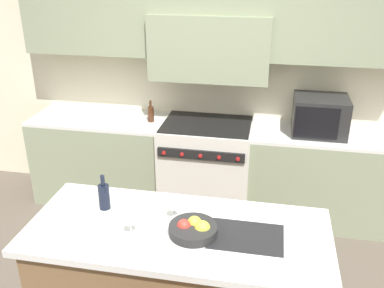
# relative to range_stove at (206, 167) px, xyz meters

# --- Properties ---
(back_cabinetry) EXTENTS (10.00, 0.46, 2.70)m
(back_cabinetry) POSITION_rel_range_stove_xyz_m (0.00, 0.27, 1.13)
(back_cabinetry) COLOR beige
(back_cabinetry) RESTS_ON ground_plane
(back_counter) EXTENTS (3.60, 0.62, 0.91)m
(back_counter) POSITION_rel_range_stove_xyz_m (0.00, 0.02, -0.01)
(back_counter) COLOR gray
(back_counter) RESTS_ON ground_plane
(range_stove) EXTENTS (0.88, 0.70, 0.94)m
(range_stove) POSITION_rel_range_stove_xyz_m (0.00, 0.00, 0.00)
(range_stove) COLOR beige
(range_stove) RESTS_ON ground_plane
(microwave) EXTENTS (0.48, 0.42, 0.35)m
(microwave) POSITION_rel_range_stove_xyz_m (1.04, 0.02, 0.62)
(microwave) COLOR black
(microwave) RESTS_ON back_counter
(kitchen_island) EXTENTS (1.84, 0.80, 0.91)m
(kitchen_island) POSITION_rel_range_stove_xyz_m (0.10, -1.70, -0.01)
(kitchen_island) COLOR brown
(kitchen_island) RESTS_ON ground_plane
(wine_bottle) EXTENTS (0.07, 0.07, 0.24)m
(wine_bottle) POSITION_rel_range_stove_xyz_m (-0.42, -1.57, 0.53)
(wine_bottle) COLOR black
(wine_bottle) RESTS_ON kitchen_island
(wine_glass_near) EXTENTS (0.08, 0.08, 0.18)m
(wine_glass_near) POSITION_rel_range_stove_xyz_m (-0.17, -1.80, 0.56)
(wine_glass_near) COLOR white
(wine_glass_near) RESTS_ON kitchen_island
(wine_glass_far) EXTENTS (0.08, 0.08, 0.18)m
(wine_glass_far) POSITION_rel_range_stove_xyz_m (0.05, -1.59, 0.56)
(wine_glass_far) COLOR white
(wine_glass_far) RESTS_ON kitchen_island
(fruit_bowl) EXTENTS (0.29, 0.29, 0.10)m
(fruit_bowl) POSITION_rel_range_stove_xyz_m (0.20, -1.73, 0.47)
(fruit_bowl) COLOR black
(fruit_bowl) RESTS_ON kitchen_island
(oil_bottle_on_counter) EXTENTS (0.06, 0.06, 0.22)m
(oil_bottle_on_counter) POSITION_rel_range_stove_xyz_m (-0.57, 0.02, 0.52)
(oil_bottle_on_counter) COLOR #422314
(oil_bottle_on_counter) RESTS_ON back_counter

